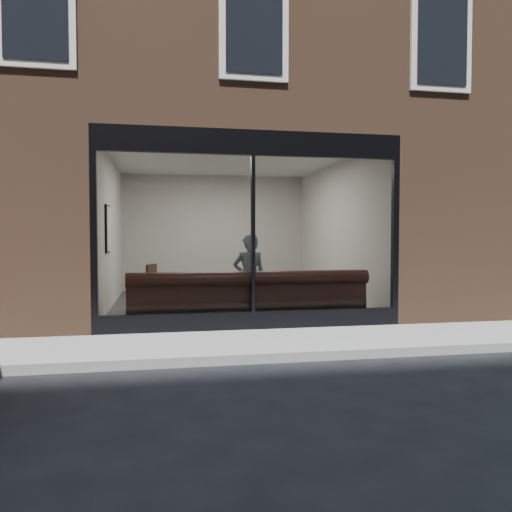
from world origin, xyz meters
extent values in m
plane|color=black|center=(0.00, 0.00, 0.00)|extent=(120.00, 120.00, 0.00)
cube|color=gray|center=(0.00, 1.00, 0.01)|extent=(40.00, 2.00, 0.01)
cube|color=gray|center=(0.00, -0.05, 0.06)|extent=(40.00, 0.10, 0.12)
cube|color=brown|center=(-3.75, 8.00, 1.60)|extent=(2.50, 12.00, 3.20)
cube|color=brown|center=(3.75, 8.00, 1.60)|extent=(2.50, 12.00, 3.20)
cube|color=brown|center=(0.00, 11.00, 1.60)|extent=(5.00, 6.00, 3.20)
plane|color=#2D2D30|center=(0.00, 5.00, 0.02)|extent=(6.00, 6.00, 0.00)
plane|color=white|center=(0.00, 5.00, 3.19)|extent=(6.00, 6.00, 0.00)
plane|color=silver|center=(0.00, 7.99, 1.60)|extent=(5.00, 0.00, 5.00)
plane|color=silver|center=(-2.49, 5.00, 1.60)|extent=(0.00, 6.00, 6.00)
plane|color=silver|center=(2.49, 5.00, 1.60)|extent=(0.00, 6.00, 6.00)
cube|color=black|center=(0.00, 2.05, 0.15)|extent=(5.00, 0.10, 0.30)
cube|color=black|center=(0.00, 2.05, 3.00)|extent=(5.00, 0.10, 0.40)
cube|color=black|center=(0.00, 2.05, 1.55)|extent=(0.06, 0.10, 2.50)
plane|color=white|center=(0.00, 2.02, 1.55)|extent=(4.80, 0.00, 4.80)
cube|color=#371A14|center=(0.00, 2.45, 0.23)|extent=(4.00, 0.55, 0.45)
imported|color=#92AEC6|center=(0.05, 2.68, 0.77)|extent=(0.59, 0.42, 1.55)
cube|color=#331C13|center=(-1.71, 3.39, 0.74)|extent=(0.78, 0.78, 0.04)
cube|color=#331C13|center=(1.63, 3.00, 0.74)|extent=(0.65, 0.65, 0.04)
cube|color=#331C13|center=(-1.82, 4.49, 0.24)|extent=(0.59, 0.59, 0.04)
cube|color=white|center=(-2.45, 4.21, 1.65)|extent=(0.02, 0.65, 0.86)
camera|label=1|loc=(-1.43, -5.82, 1.51)|focal=35.00mm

